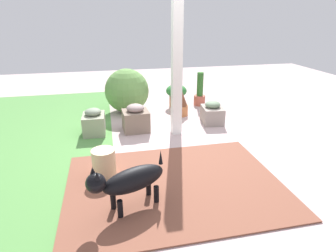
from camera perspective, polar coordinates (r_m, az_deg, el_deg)
The scene contains 13 objects.
ground_plane at distance 4.36m, azimuth 2.37°, elevation -3.01°, with size 12.00×12.00×0.00m, color #B69E9E.
brick_path at distance 3.31m, azimuth 1.33°, elevation -11.56°, with size 1.80×2.40×0.02m, color brown.
lawn_patch at distance 4.99m, azimuth -27.41°, elevation -2.27°, with size 5.20×2.80×0.01m, color #528D45.
porch_pillar at distance 4.35m, azimuth 1.75°, elevation 11.67°, with size 0.15×0.15×2.13m, color white.
stone_planter_nearest at distance 5.09m, azimuth 8.81°, elevation 2.55°, with size 0.48×0.39×0.39m.
stone_planter_mid at distance 4.70m, azimuth -6.45°, elevation 1.45°, with size 0.40×0.43×0.45m.
stone_planter_far at distance 4.72m, azimuth -14.54°, elevation 0.70°, with size 0.45×0.35×0.42m.
round_shrub at distance 5.59m, azimuth -8.19°, elevation 6.97°, with size 0.84×0.84×0.84m, color #5E8C46.
terracotta_pot_tall at distance 6.04m, azimuth 6.34°, elevation 6.44°, with size 0.24×0.24×0.69m.
terracotta_pot_spiky at distance 5.39m, azimuth 2.40°, elevation 4.98°, with size 0.31×0.31×0.58m.
terracotta_pot_broad at distance 5.91m, azimuth 1.67°, elevation 6.45°, with size 0.42×0.42×0.46m.
dog at distance 2.82m, azimuth -7.80°, elevation -10.73°, with size 0.47×0.79×0.55m.
ceramic_urn at distance 3.47m, azimuth -12.64°, elevation -7.26°, with size 0.28×0.28×0.34m, color beige.
Camera 1 is at (-3.83, 1.02, 1.82)m, focal length 30.56 mm.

